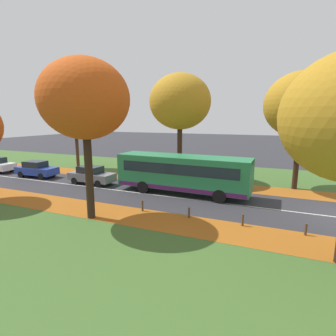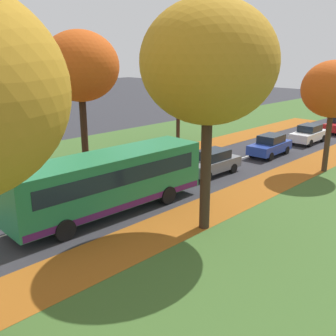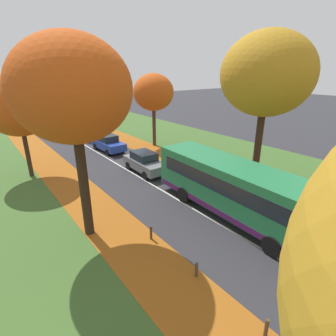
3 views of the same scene
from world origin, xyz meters
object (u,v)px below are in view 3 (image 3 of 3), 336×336
object	(u,v)px
tree_left_mid	(18,106)
car_red_fourth_in_line	(69,123)
car_white_third_in_line	(86,131)
car_grey_lead	(145,162)
bollard_fourth	(196,270)
bus	(236,188)
tree_left_near	(72,91)
tree_right_near	(267,75)
tree_right_mid	(154,93)
car_blue_following	(108,143)
bollard_fifth	(151,233)
bollard_third	(266,328)

from	to	relation	value
tree_left_mid	car_red_fourth_in_line	xyz separation A→B (m)	(7.83, 15.19, -4.44)
tree_left_mid	car_white_third_in_line	bearing A→B (deg)	48.48
car_grey_lead	car_red_fourth_in_line	bearing A→B (deg)	88.54
car_grey_lead	car_white_third_in_line	size ratio (longest dim) A/B	1.00
bollard_fourth	bus	world-z (taller)	bus
tree_left_near	tree_left_mid	distance (m)	9.97
tree_left_mid	bus	bearing A→B (deg)	-59.89
bollard_fourth	tree_right_near	bearing A→B (deg)	23.37
tree_right_mid	car_blue_following	xyz separation A→B (m)	(-4.79, 1.06, -4.62)
bollard_fourth	car_white_third_in_line	distance (m)	24.33
tree_right_near	bollard_fifth	size ratio (longest dim) A/B	13.71
tree_right_mid	bus	distance (m)	15.64
bus	bollard_fourth	bearing A→B (deg)	-156.29
bollard_fourth	car_red_fourth_in_line	size ratio (longest dim) A/B	0.15
car_white_third_in_line	tree_left_mid	bearing A→B (deg)	-131.52
tree_right_near	bus	distance (m)	7.46
tree_left_mid	car_red_fourth_in_line	world-z (taller)	tree_left_mid
tree_left_mid	car_red_fourth_in_line	distance (m)	17.66
tree_left_mid	bollard_fifth	xyz separation A→B (m)	(2.81, -12.12, -4.90)
bollard_fourth	car_blue_following	bearing A→B (deg)	75.23
tree_right_mid	car_grey_lead	size ratio (longest dim) A/B	1.72
tree_left_mid	bollard_third	distance (m)	19.17
tree_left_mid	bollard_fourth	distance (m)	16.25
tree_right_mid	bollard_fourth	size ratio (longest dim) A/B	11.42
tree_right_mid	bollard_fourth	xyz separation A→B (m)	(-9.43, -16.54, -5.12)
car_grey_lead	car_red_fourth_in_line	xyz separation A→B (m)	(0.50, 19.75, 0.00)
bollard_third	bus	size ratio (longest dim) A/B	0.06
bollard_third	bollard_fourth	size ratio (longest dim) A/B	1.06
bollard_fifth	bus	world-z (taller)	bus
tree_right_mid	car_white_third_in_line	size ratio (longest dim) A/B	1.72
tree_left_mid	bollard_fourth	bearing A→B (deg)	-79.34
bollard_fourth	car_grey_lead	size ratio (longest dim) A/B	0.15
tree_right_mid	car_white_third_in_line	xyz separation A→B (m)	(-4.65, 7.32, -4.62)
tree_left_near	car_red_fourth_in_line	world-z (taller)	tree_left_near
bollard_third	bollard_fourth	distance (m)	3.09
bollard_third	car_grey_lead	bearing A→B (deg)	71.98
tree_right_mid	car_red_fourth_in_line	size ratio (longest dim) A/B	1.72
bollard_fourth	car_blue_following	distance (m)	18.20
tree_left_near	tree_right_mid	bearing A→B (deg)	43.79
tree_right_near	bollard_fourth	size ratio (longest dim) A/B	15.53
bollard_third	car_blue_following	size ratio (longest dim) A/B	0.16
tree_left_near	bollard_fifth	world-z (taller)	tree_left_near
car_blue_following	car_white_third_in_line	distance (m)	6.26
bollard_fifth	car_grey_lead	xyz separation A→B (m)	(4.51, 7.56, 0.45)
tree_right_mid	bus	world-z (taller)	tree_right_mid
tree_right_mid	tree_left_mid	bearing A→B (deg)	-173.87
bollard_fourth	car_grey_lead	xyz separation A→B (m)	(4.46, 10.65, 0.49)
tree_left_near	bollard_third	size ratio (longest dim) A/B	13.52
bollard_fifth	car_grey_lead	bearing A→B (deg)	59.16
bollard_third	car_grey_lead	distance (m)	14.46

